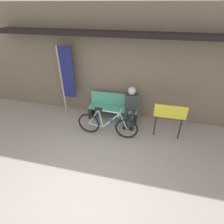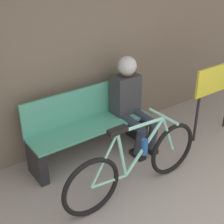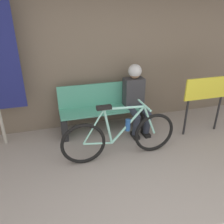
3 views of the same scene
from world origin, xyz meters
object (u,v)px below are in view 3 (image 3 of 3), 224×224
Objects in this scene: bicycle at (120,136)px; signboard at (206,93)px; park_bench_near at (104,110)px; banner_pole at (0,63)px; person_seated at (136,94)px.

signboard reaches higher than bicycle.
park_bench_near is 1.74m from banner_pole.
signboard is at bearing -19.08° from park_bench_near.
person_seated is at bearing -11.33° from park_bench_near.
banner_pole is 2.18× the size of signboard.
bicycle is at bearing -169.62° from signboard.
signboard reaches higher than park_bench_near.
person_seated is (0.54, -0.11, 0.29)m from park_bench_near.
person_seated is at bearing -3.92° from banner_pole.
bicycle is 1.99m from banner_pole.
banner_pole reaches higher than signboard.
bicycle reaches higher than park_bench_near.
bicycle is at bearing -124.97° from person_seated.
signboard is (1.61, -0.56, 0.35)m from park_bench_near.
person_seated is at bearing 55.03° from bicycle.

